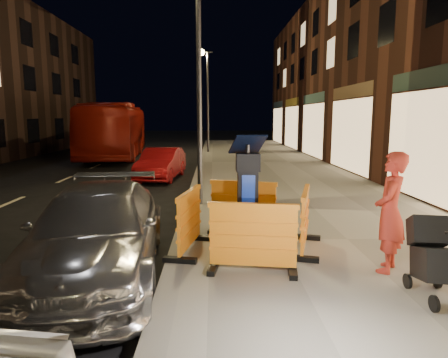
{
  "coord_description": "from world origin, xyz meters",
  "views": [
    {
      "loc": [
        0.6,
        -6.88,
        2.34
      ],
      "look_at": [
        0.8,
        1.0,
        1.1
      ],
      "focal_mm": 32.0,
      "sensor_mm": 36.0,
      "label": 1
    }
  ],
  "objects_px": {
    "barrier_front": "(253,238)",
    "bus_doubledecker": "(117,157)",
    "car_red": "(162,179)",
    "barrier_kerbside": "(189,221)",
    "barrier_bldgside": "(305,220)",
    "barrier_back": "(243,207)",
    "stroller": "(437,260)",
    "car_silver": "(99,273)",
    "man": "(390,212)",
    "parking_kiosk": "(248,197)"
  },
  "relations": [
    {
      "from": "barrier_bldgside",
      "to": "bus_doubledecker",
      "type": "xyz_separation_m",
      "value": [
        -7.11,
        16.85,
        -0.65
      ]
    },
    {
      "from": "barrier_kerbside",
      "to": "barrier_front",
      "type": "bearing_deg",
      "value": -123.18
    },
    {
      "from": "barrier_bldgside",
      "to": "barrier_back",
      "type": "bearing_deg",
      "value": 60.82
    },
    {
      "from": "barrier_front",
      "to": "car_red",
      "type": "bearing_deg",
      "value": 113.66
    },
    {
      "from": "parking_kiosk",
      "to": "man",
      "type": "distance_m",
      "value": 2.15
    },
    {
      "from": "barrier_bldgside",
      "to": "car_red",
      "type": "height_order",
      "value": "barrier_bldgside"
    },
    {
      "from": "parking_kiosk",
      "to": "car_red",
      "type": "xyz_separation_m",
      "value": [
        -2.52,
        8.56,
        -1.05
      ]
    },
    {
      "from": "barrier_kerbside",
      "to": "car_silver",
      "type": "height_order",
      "value": "barrier_kerbside"
    },
    {
      "from": "car_red",
      "to": "bus_doubledecker",
      "type": "height_order",
      "value": "bus_doubledecker"
    },
    {
      "from": "barrier_kerbside",
      "to": "car_silver",
      "type": "xyz_separation_m",
      "value": [
        -1.33,
        -0.59,
        -0.65
      ]
    },
    {
      "from": "bus_doubledecker",
      "to": "stroller",
      "type": "distance_m",
      "value": 20.46
    },
    {
      "from": "barrier_back",
      "to": "bus_doubledecker",
      "type": "distance_m",
      "value": 17.07
    },
    {
      "from": "barrier_front",
      "to": "barrier_kerbside",
      "type": "distance_m",
      "value": 1.34
    },
    {
      "from": "barrier_kerbside",
      "to": "barrier_bldgside",
      "type": "height_order",
      "value": "same"
    },
    {
      "from": "barrier_back",
      "to": "man",
      "type": "xyz_separation_m",
      "value": [
        1.93,
        -1.89,
        0.36
      ]
    },
    {
      "from": "barrier_kerbside",
      "to": "car_silver",
      "type": "bearing_deg",
      "value": 125.74
    },
    {
      "from": "man",
      "to": "barrier_bldgside",
      "type": "bearing_deg",
      "value": -102.41
    },
    {
      "from": "car_red",
      "to": "man",
      "type": "relative_size",
      "value": 2.06
    },
    {
      "from": "barrier_kerbside",
      "to": "man",
      "type": "distance_m",
      "value": 3.05
    },
    {
      "from": "barrier_back",
      "to": "car_red",
      "type": "height_order",
      "value": "barrier_back"
    },
    {
      "from": "parking_kiosk",
      "to": "man",
      "type": "xyz_separation_m",
      "value": [
        1.93,
        -0.94,
        -0.04
      ]
    },
    {
      "from": "car_red",
      "to": "stroller",
      "type": "relative_size",
      "value": 3.65
    },
    {
      "from": "barrier_front",
      "to": "stroller",
      "type": "xyz_separation_m",
      "value": [
        2.13,
        -0.89,
        -0.02
      ]
    },
    {
      "from": "car_red",
      "to": "bus_doubledecker",
      "type": "xyz_separation_m",
      "value": [
        -3.64,
        8.29,
        0.0
      ]
    },
    {
      "from": "parking_kiosk",
      "to": "barrier_back",
      "type": "bearing_deg",
      "value": 103.82
    },
    {
      "from": "barrier_bldgside",
      "to": "bus_doubledecker",
      "type": "distance_m",
      "value": 18.3
    },
    {
      "from": "barrier_back",
      "to": "barrier_bldgside",
      "type": "bearing_deg",
      "value": -28.18
    },
    {
      "from": "barrier_kerbside",
      "to": "barrier_bldgside",
      "type": "xyz_separation_m",
      "value": [
        1.9,
        0.0,
        0.0
      ]
    },
    {
      "from": "barrier_kerbside",
      "to": "car_red",
      "type": "xyz_separation_m",
      "value": [
        -1.57,
        8.56,
        -0.65
      ]
    },
    {
      "from": "parking_kiosk",
      "to": "stroller",
      "type": "distance_m",
      "value": 2.85
    },
    {
      "from": "barrier_front",
      "to": "stroller",
      "type": "bearing_deg",
      "value": -13.93
    },
    {
      "from": "barrier_back",
      "to": "stroller",
      "type": "relative_size",
      "value": 1.33
    },
    {
      "from": "parking_kiosk",
      "to": "stroller",
      "type": "xyz_separation_m",
      "value": [
        2.13,
        -1.84,
        -0.41
      ]
    },
    {
      "from": "car_red",
      "to": "stroller",
      "type": "xyz_separation_m",
      "value": [
        4.65,
        -10.41,
        0.63
      ]
    },
    {
      "from": "car_silver",
      "to": "stroller",
      "type": "distance_m",
      "value": 4.63
    },
    {
      "from": "barrier_front",
      "to": "bus_doubledecker",
      "type": "distance_m",
      "value": 18.85
    },
    {
      "from": "barrier_kerbside",
      "to": "car_red",
      "type": "relative_size",
      "value": 0.36
    },
    {
      "from": "parking_kiosk",
      "to": "bus_doubledecker",
      "type": "height_order",
      "value": "parking_kiosk"
    },
    {
      "from": "parking_kiosk",
      "to": "barrier_back",
      "type": "relative_size",
      "value": 1.4
    },
    {
      "from": "barrier_kerbside",
      "to": "barrier_back",
      "type": "bearing_deg",
      "value": -33.18
    },
    {
      "from": "bus_doubledecker",
      "to": "man",
      "type": "distance_m",
      "value": 19.57
    },
    {
      "from": "barrier_bldgside",
      "to": "stroller",
      "type": "xyz_separation_m",
      "value": [
        1.18,
        -1.84,
        -0.02
      ]
    },
    {
      "from": "barrier_kerbside",
      "to": "man",
      "type": "xyz_separation_m",
      "value": [
        2.88,
        -0.94,
        0.36
      ]
    },
    {
      "from": "barrier_back",
      "to": "car_silver",
      "type": "distance_m",
      "value": 2.83
    },
    {
      "from": "barrier_back",
      "to": "car_red",
      "type": "distance_m",
      "value": 8.04
    },
    {
      "from": "stroller",
      "to": "bus_doubledecker",
      "type": "bearing_deg",
      "value": 125.4
    },
    {
      "from": "parking_kiosk",
      "to": "barrier_kerbside",
      "type": "distance_m",
      "value": 1.03
    },
    {
      "from": "barrier_back",
      "to": "car_silver",
      "type": "xyz_separation_m",
      "value": [
        -2.28,
        -1.54,
        -0.65
      ]
    },
    {
      "from": "barrier_back",
      "to": "stroller",
      "type": "distance_m",
      "value": 3.51
    },
    {
      "from": "barrier_back",
      "to": "barrier_kerbside",
      "type": "height_order",
      "value": "same"
    }
  ]
}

